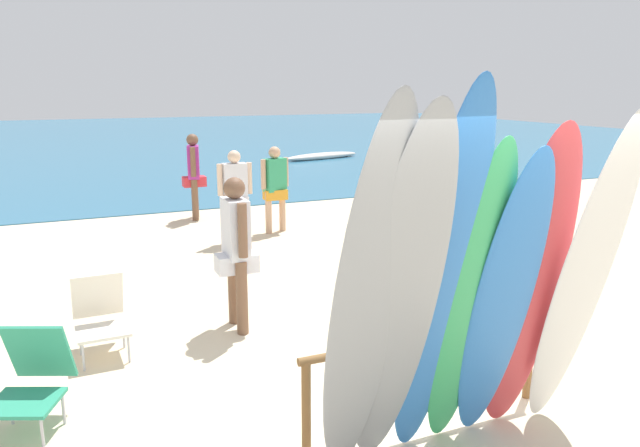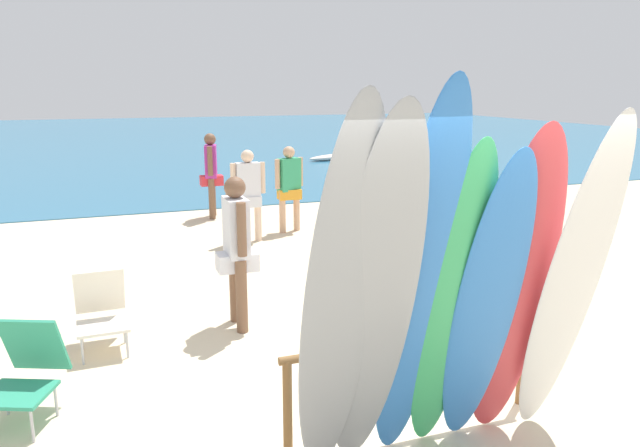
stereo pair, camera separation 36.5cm
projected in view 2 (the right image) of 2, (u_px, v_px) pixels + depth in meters
The scene contains 17 objects.
ground at pixel (184, 179), 17.67m from camera, with size 60.00×60.00×0.00m, color beige.
ocean_water at pixel (146, 137), 31.61m from camera, with size 60.00×40.00×0.02m, color teal.
surfboard_rack at pixel (414, 360), 4.71m from camera, with size 2.20×0.07×0.77m.
surfboard_grey_0 at pixel (340, 307), 3.70m from camera, with size 0.49×0.07×2.77m, color #999EA3.
surfboard_grey_1 at pixel (375, 306), 3.79m from camera, with size 0.56×0.06×2.74m, color #999EA3.
surfboard_blue_2 at pixel (419, 286), 3.97m from camera, with size 0.53×0.08×2.82m, color #337AD1.
surfboard_green_3 at pixel (451, 305), 4.16m from camera, with size 0.50×0.08×2.43m, color #38B266.
surfboard_blue_4 at pixel (487, 306), 4.23m from camera, with size 0.53×0.08×2.37m, color #337AD1.
surfboard_red_5 at pixel (515, 291), 4.32m from camera, with size 0.58×0.07×2.51m, color #D13D42.
surfboard_white_6 at pixel (571, 285), 4.30m from camera, with size 0.49×0.06×2.63m, color white.
beachgoer_photographing at pixel (237, 242), 6.62m from camera, with size 0.45×0.65×1.72m.
beachgoer_midbeach at pixel (289, 183), 11.07m from camera, with size 0.58×0.32×1.59m.
beachgoer_by_water at pixel (211, 169), 12.27m from camera, with size 0.45×0.64×1.73m.
beachgoer_near_rack at pixel (248, 189), 10.36m from camera, with size 0.61×0.26×1.61m.
beach_chair_red at pixel (101, 308), 6.20m from camera, with size 0.52×0.70×0.82m.
beach_chair_blue at pixel (26, 368), 4.88m from camera, with size 0.72×0.81×0.83m.
distant_boat at pixel (346, 156), 22.21m from camera, with size 3.28×1.30×0.26m.
Camera 2 is at (-2.17, -3.84, 2.67)m, focal length 33.72 mm.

